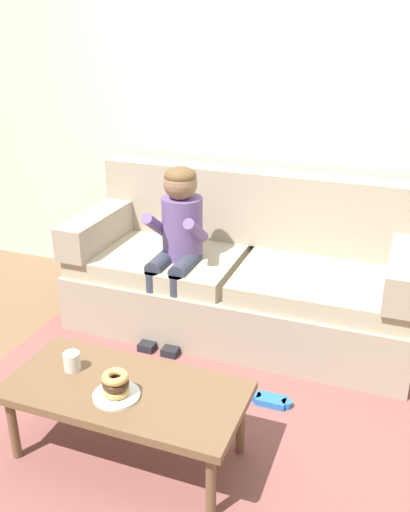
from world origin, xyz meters
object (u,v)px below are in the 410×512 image
Objects in this scene: couch at (242,277)px; coffee_table at (126,395)px; person_child at (178,236)px; toy_controller at (271,401)px; mug at (72,361)px; donut at (116,391)px.

coffee_table is (-0.13, -1.39, -0.00)m from couch.
couch is 0.53m from person_child.
coffee_table is 4.87× the size of toy_controller.
mug is (-0.06, -1.14, -0.23)m from person_child.
couch is 1.42m from mug.
coffee_table is 0.88m from toy_controller.
coffee_table is at bearing -78.43° from person_child.
couch reaches higher than coffee_table.
couch is at bearing 84.81° from donut.
person_child is 4.87× the size of toy_controller.
donut reaches higher than toy_controller.
toy_controller is (0.55, 0.68, -0.40)m from donut.
person_child is at bearing 100.74° from donut.
mug is at bearing -93.05° from person_child.
person_child is 1.16m from toy_controller.
couch is 2.00× the size of coffee_table.
toy_controller is at bearing 51.09° from donut.
donut is at bearing -20.32° from mug.
mug is at bearing -107.65° from couch.
couch is at bearing 30.03° from person_child.
person_child is (-0.24, 1.18, 0.32)m from coffee_table.
mug is (-0.43, -1.35, 0.08)m from couch.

